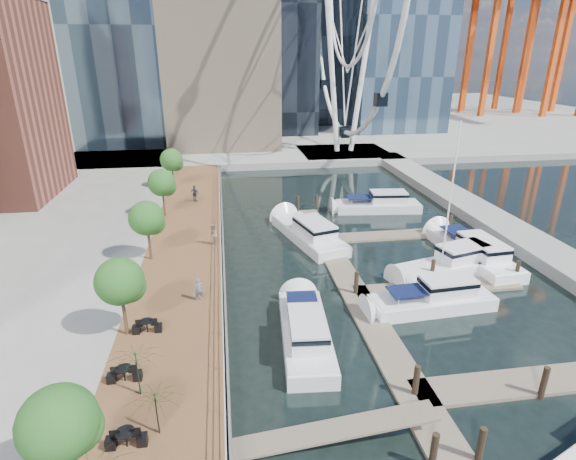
# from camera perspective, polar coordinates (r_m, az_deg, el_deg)

# --- Properties ---
(ground) EXTENTS (520.00, 520.00, 0.00)m
(ground) POSITION_cam_1_polar(r_m,az_deg,el_deg) (24.66, 7.09, -17.86)
(ground) COLOR black
(ground) RESTS_ON ground
(boardwalk) EXTENTS (6.00, 60.00, 1.00)m
(boardwalk) POSITION_cam_1_polar(r_m,az_deg,el_deg) (36.69, -12.97, -3.41)
(boardwalk) COLOR brown
(boardwalk) RESTS_ON ground
(seawall) EXTENTS (0.25, 60.00, 1.00)m
(seawall) POSITION_cam_1_polar(r_m,az_deg,el_deg) (36.54, -8.28, -3.17)
(seawall) COLOR #595954
(seawall) RESTS_ON ground
(land_far) EXTENTS (200.00, 114.00, 1.00)m
(land_far) POSITION_cam_1_polar(r_m,az_deg,el_deg) (121.37, -5.93, 14.12)
(land_far) COLOR gray
(land_far) RESTS_ON ground
(breakwater) EXTENTS (4.00, 60.00, 1.00)m
(breakwater) POSITION_cam_1_polar(r_m,az_deg,el_deg) (48.49, 24.01, 1.39)
(breakwater) COLOR gray
(breakwater) RESTS_ON ground
(pier) EXTENTS (14.00, 12.00, 1.00)m
(pier) POSITION_cam_1_polar(r_m,az_deg,el_deg) (74.53, 7.08, 9.55)
(pier) COLOR gray
(pier) RESTS_ON ground
(railing) EXTENTS (0.10, 60.00, 1.05)m
(railing) POSITION_cam_1_polar(r_m,az_deg,el_deg) (36.13, -8.52, -1.70)
(railing) COLOR white
(railing) RESTS_ON boardwalk
(floating_docks) EXTENTS (16.00, 34.00, 2.60)m
(floating_docks) POSITION_cam_1_polar(r_m,az_deg,el_deg) (34.81, 15.56, -5.08)
(floating_docks) COLOR #6D6051
(floating_docks) RESTS_ON ground
(port_cranes) EXTENTS (40.00, 52.00, 38.00)m
(port_cranes) POSITION_cam_1_polar(r_m,az_deg,el_deg) (135.60, 26.15, 21.24)
(port_cranes) COLOR #D84C14
(port_cranes) RESTS_ON ground
(street_trees) EXTENTS (2.60, 42.60, 4.60)m
(street_trees) POSITION_cam_1_polar(r_m,az_deg,el_deg) (34.68, -17.54, 1.42)
(street_trees) COLOR #3F2B1C
(street_trees) RESTS_ON ground
(cafe_tables) EXTENTS (2.50, 13.70, 0.74)m
(cafe_tables) POSITION_cam_1_polar(r_m,az_deg,el_deg) (22.10, -19.98, -20.01)
(cafe_tables) COLOR black
(cafe_tables) RESTS_ON ground
(yacht_foreground) EXTENTS (9.03, 2.90, 2.15)m
(yacht_foreground) POSITION_cam_1_polar(r_m,az_deg,el_deg) (31.30, 17.71, -9.51)
(yacht_foreground) COLOR white
(yacht_foreground) RESTS_ON ground
(pedestrian_near) EXTENTS (0.61, 0.46, 1.52)m
(pedestrian_near) POSITION_cam_1_polar(r_m,az_deg,el_deg) (29.01, -11.26, -7.43)
(pedestrian_near) COLOR #525D6D
(pedestrian_near) RESTS_ON boardwalk
(pedestrian_mid) EXTENTS (0.73, 0.91, 1.79)m
(pedestrian_mid) POSITION_cam_1_polar(r_m,az_deg,el_deg) (36.94, -9.55, -0.61)
(pedestrian_mid) COLOR gray
(pedestrian_mid) RESTS_ON boardwalk
(pedestrian_far) EXTENTS (1.10, 0.91, 1.76)m
(pedestrian_far) POSITION_cam_1_polar(r_m,az_deg,el_deg) (48.55, -11.74, 4.57)
(pedestrian_far) COLOR #31333D
(pedestrian_far) RESTS_ON boardwalk
(moored_yachts) EXTENTS (19.33, 37.00, 11.50)m
(moored_yachts) POSITION_cam_1_polar(r_m,az_deg,el_deg) (35.95, 16.72, -5.21)
(moored_yachts) COLOR white
(moored_yachts) RESTS_ON ground
(cafe_seating) EXTENTS (4.31, 9.58, 2.71)m
(cafe_seating) POSITION_cam_1_polar(r_m,az_deg,el_deg) (19.52, -19.98, -23.16)
(cafe_seating) COLOR #0F3815
(cafe_seating) RESTS_ON ground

